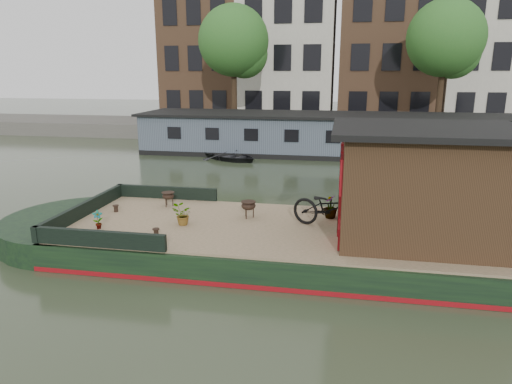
% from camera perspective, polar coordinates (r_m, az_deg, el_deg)
% --- Properties ---
extents(ground, '(120.00, 120.00, 0.00)m').
position_cam_1_polar(ground, '(10.89, 7.89, -7.91)').
color(ground, '#2D3823').
rests_on(ground, ground).
extents(houseboat_hull, '(14.01, 4.02, 0.60)m').
position_cam_1_polar(houseboat_hull, '(10.92, 0.91, -6.16)').
color(houseboat_hull, black).
rests_on(houseboat_hull, ground).
extents(houseboat_deck, '(11.80, 3.80, 0.05)m').
position_cam_1_polar(houseboat_deck, '(10.67, 8.01, -4.81)').
color(houseboat_deck, '#A07E62').
rests_on(houseboat_deck, houseboat_hull).
extents(bow_bulwark, '(3.00, 4.00, 0.35)m').
position_cam_1_polar(bow_bulwark, '(11.92, -17.08, -2.23)').
color(bow_bulwark, black).
rests_on(bow_bulwark, houseboat_deck).
extents(cabin, '(4.00, 3.50, 2.42)m').
position_cam_1_polar(cabin, '(10.47, 20.29, 1.18)').
color(cabin, black).
rests_on(cabin, houseboat_deck).
extents(bicycle, '(2.00, 1.39, 1.00)m').
position_cam_1_polar(bicycle, '(10.59, 9.22, -2.03)').
color(bicycle, black).
rests_on(bicycle, houseboat_deck).
extents(potted_plant_a, '(0.28, 0.26, 0.44)m').
position_cam_1_polar(potted_plant_a, '(11.16, -19.16, -3.30)').
color(potted_plant_a, brown).
rests_on(potted_plant_a, houseboat_deck).
extents(potted_plant_c, '(0.56, 0.53, 0.50)m').
position_cam_1_polar(potted_plant_c, '(10.94, -9.26, -2.84)').
color(potted_plant_c, '#B35634').
rests_on(potted_plant_c, houseboat_deck).
extents(potted_plant_d, '(0.36, 0.36, 0.60)m').
position_cam_1_polar(potted_plant_d, '(11.47, 9.30, -1.78)').
color(potted_plant_d, brown).
rests_on(potted_plant_d, houseboat_deck).
extents(brazier_front, '(0.42, 0.42, 0.42)m').
position_cam_1_polar(brazier_front, '(11.37, -0.94, -2.19)').
color(brazier_front, black).
rests_on(brazier_front, houseboat_deck).
extents(brazier_rear, '(0.40, 0.40, 0.39)m').
position_cam_1_polar(brazier_rear, '(12.56, -10.90, -0.88)').
color(brazier_rear, black).
rests_on(brazier_rear, houseboat_deck).
extents(bollard_port, '(0.16, 0.16, 0.18)m').
position_cam_1_polar(bollard_port, '(12.42, -17.11, -1.97)').
color(bollard_port, black).
rests_on(bollard_port, houseboat_deck).
extents(bollard_stbd, '(0.16, 0.16, 0.18)m').
position_cam_1_polar(bollard_stbd, '(10.37, -12.38, -4.94)').
color(bollard_stbd, black).
rests_on(bollard_stbd, houseboat_deck).
extents(dinghy, '(3.62, 3.31, 0.61)m').
position_cam_1_polar(dinghy, '(22.53, -3.10, 4.81)').
color(dinghy, black).
rests_on(dinghy, ground).
extents(far_houseboat, '(20.40, 4.40, 2.11)m').
position_cam_1_polar(far_houseboat, '(24.28, 9.72, 6.92)').
color(far_houseboat, '#485360').
rests_on(far_houseboat, ground).
extents(quay, '(60.00, 6.00, 0.90)m').
position_cam_1_polar(quay, '(30.79, 9.94, 7.54)').
color(quay, '#47443F').
rests_on(quay, ground).
extents(townhouse_row, '(27.25, 8.00, 16.50)m').
position_cam_1_polar(townhouse_row, '(37.75, 10.92, 20.11)').
color(townhouse_row, brown).
rests_on(townhouse_row, ground).
extents(tree_left, '(4.40, 4.40, 7.40)m').
position_cam_1_polar(tree_left, '(29.95, -2.50, 17.98)').
color(tree_left, '#332316').
rests_on(tree_left, quay).
extents(tree_right, '(4.40, 4.40, 7.40)m').
position_cam_1_polar(tree_right, '(29.75, 22.83, 16.93)').
color(tree_right, '#332316').
rests_on(tree_right, quay).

